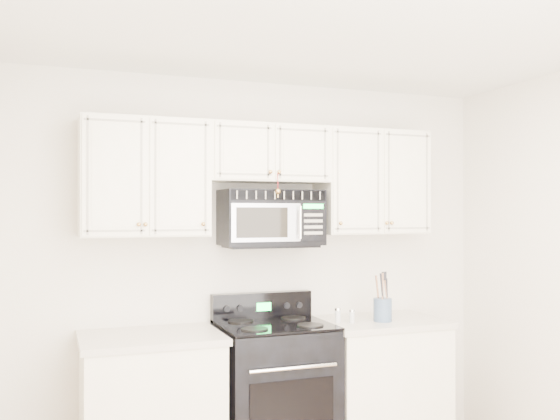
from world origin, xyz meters
name	(u,v)px	position (x,y,z in m)	size (l,w,h in m)	color
room	(382,296)	(0.00, 0.00, 1.30)	(3.51, 3.51, 2.61)	brown
base_cabinet_left	(151,414)	(-0.80, 1.44, 0.43)	(0.86, 0.65, 0.92)	white
base_cabinet_right	(379,389)	(0.80, 1.44, 0.43)	(0.86, 0.65, 0.92)	white
range	(275,392)	(0.02, 1.45, 0.48)	(0.72, 0.66, 1.11)	black
upper_cabinets	(266,175)	(0.00, 1.58, 1.93)	(2.44, 0.37, 0.75)	white
microwave	(271,217)	(0.04, 1.57, 1.64)	(0.68, 0.39, 0.38)	black
utensil_crock	(383,309)	(0.77, 1.35, 1.01)	(0.13, 0.13, 0.34)	#455C78
shaker_salt	(338,315)	(0.46, 1.41, 0.97)	(0.04, 0.04, 0.10)	#BBBBBE
shaker_pepper	(352,316)	(0.55, 1.37, 0.97)	(0.04, 0.04, 0.09)	#BBBBBE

